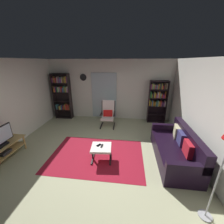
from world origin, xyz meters
TOP-DOWN VIEW (x-y plane):
  - ground_plane at (0.00, 0.00)m, footprint 7.02×7.02m
  - wall_back at (0.00, 2.90)m, footprint 5.60×0.06m
  - wall_right at (2.70, 0.00)m, footprint 0.06×6.00m
  - glass_door_panel at (-0.24, 2.83)m, footprint 1.10×0.01m
  - area_rug at (0.02, 0.05)m, footprint 2.57×1.77m
  - tv_stand at (-2.36, -0.46)m, footprint 0.41×1.26m
  - bookshelf_near_tv at (-2.11, 2.65)m, footprint 0.76×0.30m
  - bookshelf_near_sofa at (2.05, 2.69)m, footprint 0.73×0.30m
  - leather_sofa at (2.16, 0.18)m, footprint 0.86×1.98m
  - lounge_armchair at (0.04, 2.07)m, footprint 0.57×0.66m
  - ottoman at (0.19, -0.09)m, footprint 0.56×0.53m
  - tv_remote at (0.20, -0.06)m, footprint 0.05×0.15m
  - cell_phone at (0.11, -0.04)m, footprint 0.13×0.15m
  - wall_clock at (-1.14, 2.82)m, footprint 0.29×0.03m

SIDE VIEW (x-z plane):
  - ground_plane at x=0.00m, z-range 0.00..0.00m
  - area_rug at x=0.02m, z-range 0.00..0.01m
  - tv_stand at x=-2.36m, z-range 0.07..0.53m
  - leather_sofa at x=2.16m, z-range -0.12..0.74m
  - ottoman at x=0.19m, z-range 0.13..0.53m
  - cell_phone at x=0.11m, z-range 0.40..0.41m
  - tv_remote at x=0.20m, z-range 0.40..0.42m
  - lounge_armchair at x=0.04m, z-range 0.02..1.05m
  - bookshelf_near_sofa at x=2.05m, z-range 0.14..1.92m
  - glass_door_panel at x=-0.24m, z-range 0.05..2.05m
  - bookshelf_near_tv at x=-2.11m, z-range 0.09..2.11m
  - wall_back at x=0.00m, z-range 0.00..2.60m
  - wall_right at x=2.70m, z-range 0.00..2.60m
  - wall_clock at x=-1.14m, z-range 1.71..2.00m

